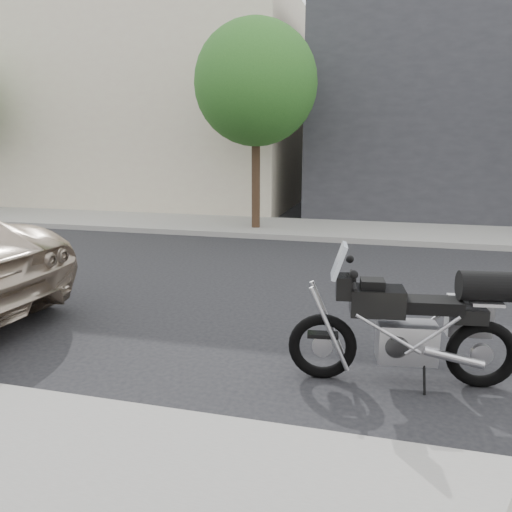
# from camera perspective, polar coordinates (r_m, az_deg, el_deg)

# --- Properties ---
(ground) EXTENTS (120.00, 120.00, 0.00)m
(ground) POSITION_cam_1_polar(r_m,az_deg,el_deg) (8.49, 2.76, -4.87)
(ground) COLOR black
(ground) RESTS_ON ground
(far_sidewalk) EXTENTS (44.00, 3.00, 0.15)m
(far_sidewalk) POSITION_cam_1_polar(r_m,az_deg,el_deg) (14.73, 8.03, 2.99)
(far_sidewalk) COLOR gray
(far_sidewalk) RESTS_ON ground
(far_building_cream) EXTENTS (14.00, 11.00, 8.00)m
(far_building_cream) POSITION_cam_1_polar(r_m,az_deg,el_deg) (23.96, -12.23, 16.06)
(far_building_cream) COLOR beige
(far_building_cream) RESTS_ON ground
(street_tree_mid) EXTENTS (3.40, 3.40, 5.70)m
(street_tree_mid) POSITION_cam_1_polar(r_m,az_deg,el_deg) (14.47, -0.03, 19.09)
(street_tree_mid) COLOR #382719
(street_tree_mid) RESTS_ON far_sidewalk
(motorcycle) EXTENTS (2.45, 0.99, 1.55)m
(motorcycle) POSITION_cam_1_polar(r_m,az_deg,el_deg) (5.71, 17.96, -7.45)
(motorcycle) COLOR black
(motorcycle) RESTS_ON ground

